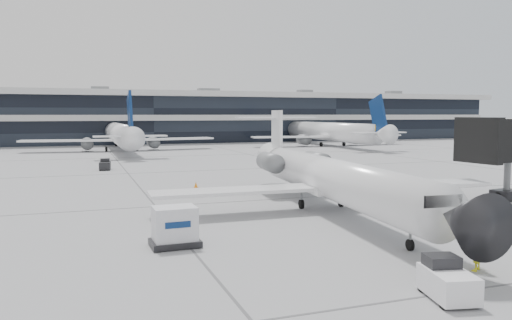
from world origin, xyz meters
name	(u,v)px	position (x,y,z in m)	size (l,w,h in m)	color
ground	(291,198)	(0.00, 0.00, 0.00)	(220.00, 220.00, 0.00)	#949497
terminal	(147,120)	(0.00, 82.00, 5.00)	(170.00, 22.00, 10.00)	black
bg_jet_center	(121,150)	(-8.00, 55.00, 0.00)	(32.00, 40.00, 9.60)	white
bg_jet_right	(328,146)	(32.00, 55.00, 0.00)	(32.00, 40.00, 9.60)	white
regional_jet	(328,176)	(0.31, -5.18, 2.25)	(22.81, 28.49, 6.58)	white
ramp_worker	(477,248)	(0.07, -18.31, 0.94)	(0.68, 0.45, 1.88)	yellow
baggage_tug	(447,281)	(-3.14, -20.38, 0.62)	(1.73, 2.41, 1.38)	white
cargo_uld	(175,227)	(-10.63, -10.61, 0.94)	(2.32, 1.74, 1.86)	black
traffic_cone	(196,185)	(-5.48, 7.72, 0.23)	(0.40, 0.40, 0.49)	orange
far_tug	(105,165)	(-12.10, 24.49, 0.56)	(1.39, 2.10, 1.25)	black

